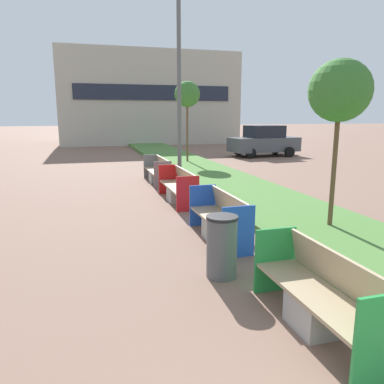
{
  "coord_description": "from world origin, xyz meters",
  "views": [
    {
      "loc": [
        -1.62,
        -0.35,
        2.51
      ],
      "look_at": [
        0.9,
        8.48,
        0.6
      ],
      "focal_mm": 35.0,
      "sensor_mm": 36.0,
      "label": 1
    }
  ],
  "objects_px": {
    "sapling_tree_far": "(187,95)",
    "bench_blue_frame": "(220,222)",
    "bench_green_frame": "(319,299)",
    "litter_bin": "(222,246)",
    "street_lamp_post": "(179,40)",
    "sapling_tree_near": "(340,92)",
    "bench_grey_frame": "(158,173)",
    "bench_red_frame": "(179,189)",
    "parked_car_distant": "(264,141)"
  },
  "relations": [
    {
      "from": "sapling_tree_far",
      "to": "bench_blue_frame",
      "type": "bearing_deg",
      "value": -101.97
    },
    {
      "from": "bench_green_frame",
      "to": "litter_bin",
      "type": "distance_m",
      "value": 1.8
    },
    {
      "from": "street_lamp_post",
      "to": "sapling_tree_near",
      "type": "distance_m",
      "value": 6.63
    },
    {
      "from": "litter_bin",
      "to": "sapling_tree_near",
      "type": "bearing_deg",
      "value": 25.75
    },
    {
      "from": "sapling_tree_near",
      "to": "bench_grey_frame",
      "type": "bearing_deg",
      "value": 109.1
    },
    {
      "from": "bench_blue_frame",
      "to": "bench_red_frame",
      "type": "xyz_separation_m",
      "value": [
        0.0,
        3.52,
        0.01
      ]
    },
    {
      "from": "bench_green_frame",
      "to": "bench_grey_frame",
      "type": "xyz_separation_m",
      "value": [
        0.0,
        10.16,
        0.01
      ]
    },
    {
      "from": "bench_blue_frame",
      "to": "bench_red_frame",
      "type": "bearing_deg",
      "value": 89.94
    },
    {
      "from": "bench_grey_frame",
      "to": "sapling_tree_far",
      "type": "distance_m",
      "value": 6.12
    },
    {
      "from": "sapling_tree_far",
      "to": "parked_car_distant",
      "type": "height_order",
      "value": "sapling_tree_far"
    },
    {
      "from": "sapling_tree_near",
      "to": "street_lamp_post",
      "type": "bearing_deg",
      "value": 106.67
    },
    {
      "from": "sapling_tree_near",
      "to": "bench_green_frame",
      "type": "bearing_deg",
      "value": -127.63
    },
    {
      "from": "litter_bin",
      "to": "parked_car_distant",
      "type": "bearing_deg",
      "value": 61.38
    },
    {
      "from": "parked_car_distant",
      "to": "sapling_tree_near",
      "type": "bearing_deg",
      "value": -116.7
    },
    {
      "from": "sapling_tree_far",
      "to": "bench_green_frame",
      "type": "bearing_deg",
      "value": -99.29
    },
    {
      "from": "bench_blue_frame",
      "to": "bench_grey_frame",
      "type": "xyz_separation_m",
      "value": [
        0.0,
        6.75,
        0.01
      ]
    },
    {
      "from": "bench_blue_frame",
      "to": "bench_grey_frame",
      "type": "relative_size",
      "value": 0.91
    },
    {
      "from": "bench_green_frame",
      "to": "sapling_tree_near",
      "type": "height_order",
      "value": "sapling_tree_near"
    },
    {
      "from": "street_lamp_post",
      "to": "sapling_tree_far",
      "type": "relative_size",
      "value": 2.19
    },
    {
      "from": "bench_green_frame",
      "to": "bench_blue_frame",
      "type": "bearing_deg",
      "value": 89.99
    },
    {
      "from": "sapling_tree_near",
      "to": "sapling_tree_far",
      "type": "distance_m",
      "value": 11.71
    },
    {
      "from": "street_lamp_post",
      "to": "sapling_tree_far",
      "type": "bearing_deg",
      "value": 72.15
    },
    {
      "from": "litter_bin",
      "to": "bench_grey_frame",
      "type": "bearing_deg",
      "value": 85.95
    },
    {
      "from": "bench_red_frame",
      "to": "street_lamp_post",
      "type": "distance_m",
      "value": 5.12
    },
    {
      "from": "sapling_tree_near",
      "to": "parked_car_distant",
      "type": "height_order",
      "value": "sapling_tree_near"
    },
    {
      "from": "street_lamp_post",
      "to": "litter_bin",
      "type": "bearing_deg",
      "value": -99.13
    },
    {
      "from": "parked_car_distant",
      "to": "bench_grey_frame",
      "type": "bearing_deg",
      "value": -143.33
    },
    {
      "from": "bench_grey_frame",
      "to": "sapling_tree_far",
      "type": "xyz_separation_m",
      "value": [
        2.43,
        4.7,
        3.09
      ]
    },
    {
      "from": "bench_red_frame",
      "to": "parked_car_distant",
      "type": "bearing_deg",
      "value": 52.68
    },
    {
      "from": "sapling_tree_near",
      "to": "bench_blue_frame",
      "type": "bearing_deg",
      "value": 174.04
    },
    {
      "from": "street_lamp_post",
      "to": "parked_car_distant",
      "type": "height_order",
      "value": "street_lamp_post"
    },
    {
      "from": "litter_bin",
      "to": "sapling_tree_near",
      "type": "relative_size",
      "value": 0.27
    },
    {
      "from": "bench_blue_frame",
      "to": "bench_red_frame",
      "type": "relative_size",
      "value": 0.88
    },
    {
      "from": "sapling_tree_far",
      "to": "bench_grey_frame",
      "type": "bearing_deg",
      "value": -117.31
    },
    {
      "from": "parked_car_distant",
      "to": "sapling_tree_far",
      "type": "bearing_deg",
      "value": -161.19
    },
    {
      "from": "bench_red_frame",
      "to": "bench_grey_frame",
      "type": "distance_m",
      "value": 3.23
    },
    {
      "from": "bench_blue_frame",
      "to": "litter_bin",
      "type": "height_order",
      "value": "litter_bin"
    },
    {
      "from": "bench_green_frame",
      "to": "bench_red_frame",
      "type": "height_order",
      "value": "same"
    },
    {
      "from": "bench_grey_frame",
      "to": "parked_car_distant",
      "type": "bearing_deg",
      "value": 42.14
    },
    {
      "from": "litter_bin",
      "to": "street_lamp_post",
      "type": "relative_size",
      "value": 0.11
    },
    {
      "from": "sapling_tree_far",
      "to": "parked_car_distant",
      "type": "distance_m",
      "value": 6.57
    },
    {
      "from": "bench_blue_frame",
      "to": "sapling_tree_near",
      "type": "relative_size",
      "value": 0.59
    },
    {
      "from": "bench_red_frame",
      "to": "sapling_tree_near",
      "type": "distance_m",
      "value": 5.18
    },
    {
      "from": "bench_blue_frame",
      "to": "street_lamp_post",
      "type": "relative_size",
      "value": 0.23
    },
    {
      "from": "street_lamp_post",
      "to": "parked_car_distant",
      "type": "relative_size",
      "value": 2.08
    },
    {
      "from": "bench_green_frame",
      "to": "sapling_tree_near",
      "type": "distance_m",
      "value": 4.74
    },
    {
      "from": "bench_grey_frame",
      "to": "parked_car_distant",
      "type": "relative_size",
      "value": 0.54
    },
    {
      "from": "bench_green_frame",
      "to": "parked_car_distant",
      "type": "height_order",
      "value": "parked_car_distant"
    },
    {
      "from": "bench_red_frame",
      "to": "litter_bin",
      "type": "xyz_separation_m",
      "value": [
        -0.6,
        -5.23,
        0.12
      ]
    },
    {
      "from": "bench_red_frame",
      "to": "sapling_tree_far",
      "type": "xyz_separation_m",
      "value": [
        2.42,
        7.92,
        3.09
      ]
    }
  ]
}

